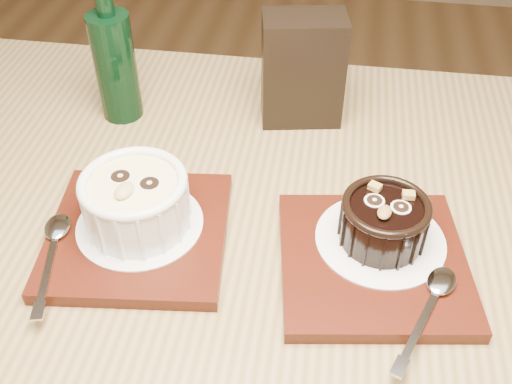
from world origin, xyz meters
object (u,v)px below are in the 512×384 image
(tray_left, at_px, (138,234))
(tray_right, at_px, (373,262))
(table, at_px, (235,312))
(green_bottle, at_px, (115,63))
(ramekin_white, at_px, (136,200))
(condiment_stand, at_px, (303,70))
(ramekin_dark, at_px, (384,220))

(tray_left, height_order, tray_right, same)
(table, xyz_separation_m, green_bottle, (-0.19, 0.23, 0.17))
(tray_left, relative_size, green_bottle, 0.92)
(ramekin_white, height_order, tray_right, ramekin_white)
(table, xyz_separation_m, tray_right, (0.14, 0.01, 0.10))
(tray_right, distance_m, condiment_stand, 0.27)
(tray_left, relative_size, condiment_stand, 1.29)
(ramekin_white, height_order, condiment_stand, condiment_stand)
(tray_right, bearing_deg, green_bottle, 146.67)
(ramekin_white, bearing_deg, green_bottle, 123.48)
(ramekin_dark, relative_size, green_bottle, 0.44)
(table, xyz_separation_m, condiment_stand, (0.04, 0.26, 0.16))
(green_bottle, bearing_deg, ramekin_dark, -29.92)
(tray_right, bearing_deg, table, -176.01)
(ramekin_white, xyz_separation_m, ramekin_dark, (0.24, 0.02, -0.01))
(table, height_order, tray_left, tray_left)
(table, bearing_deg, ramekin_white, 171.09)
(ramekin_white, relative_size, ramekin_dark, 1.24)
(condiment_stand, bearing_deg, ramekin_white, -120.13)
(ramekin_white, bearing_deg, condiment_stand, 70.06)
(ramekin_dark, height_order, green_bottle, green_bottle)
(tray_left, distance_m, green_bottle, 0.24)
(tray_left, relative_size, ramekin_dark, 2.08)
(ramekin_white, xyz_separation_m, tray_right, (0.24, -0.01, -0.04))
(tray_left, distance_m, ramekin_white, 0.04)
(green_bottle, bearing_deg, condiment_stand, 7.57)
(ramekin_white, relative_size, tray_right, 0.60)
(ramekin_white, xyz_separation_m, condiment_stand, (0.14, 0.24, 0.02))
(ramekin_white, bearing_deg, table, 1.28)
(table, height_order, green_bottle, green_bottle)
(ramekin_dark, xyz_separation_m, green_bottle, (-0.34, 0.19, 0.03))
(green_bottle, bearing_deg, tray_left, -67.56)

